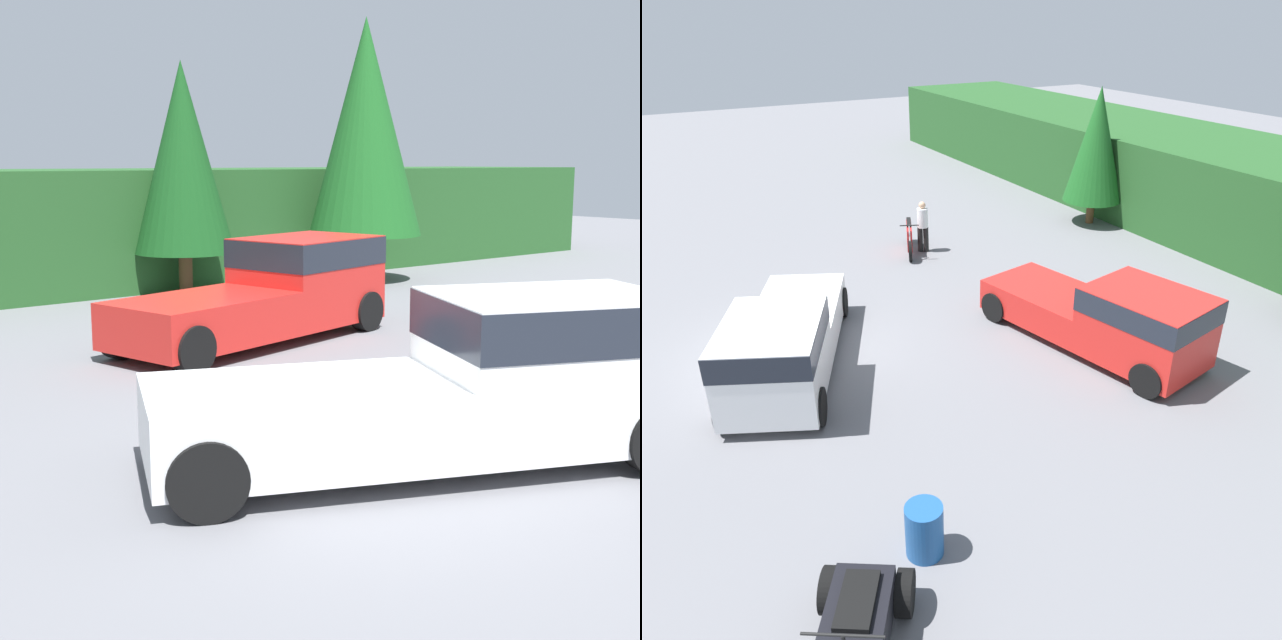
# 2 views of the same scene
# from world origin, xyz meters

# --- Properties ---
(ground_plane) EXTENTS (80.00, 80.00, 0.00)m
(ground_plane) POSITION_xyz_m (0.00, 0.00, 0.00)
(ground_plane) COLOR slate
(tree_mid_left) EXTENTS (2.51, 2.51, 5.70)m
(tree_mid_left) POSITION_xyz_m (5.15, 12.58, 3.35)
(tree_mid_left) COLOR brown
(tree_mid_left) RESTS_ON ground_plane
(tree_mid_right) EXTENTS (3.11, 3.11, 7.07)m
(tree_mid_right) POSITION_xyz_m (10.24, 11.53, 4.16)
(tree_mid_right) COLOR brown
(tree_mid_right) RESTS_ON ground_plane
(pickup_truck_red) EXTENTS (5.94, 3.12, 1.84)m
(pickup_truck_red) POSITION_xyz_m (3.47, 6.51, 0.96)
(pickup_truck_red) COLOR red
(pickup_truck_red) RESTS_ON ground_plane
(pickup_truck_second) EXTENTS (6.08, 4.17, 1.84)m
(pickup_truck_second) POSITION_xyz_m (0.97, -0.47, 0.96)
(pickup_truck_second) COLOR white
(pickup_truck_second) RESTS_ON ground_plane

